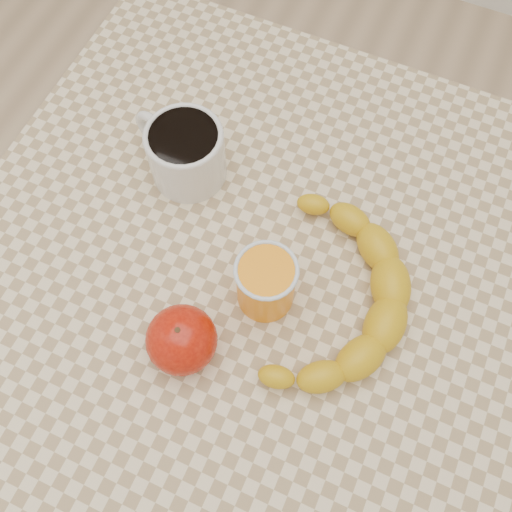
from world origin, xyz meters
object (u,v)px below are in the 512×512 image
at_px(banana, 334,297).
at_px(orange_juice_glass, 266,283).
at_px(table, 256,286).
at_px(apple, 182,340).
at_px(coffee_mug, 185,151).

bearing_deg(banana, orange_juice_glass, -164.24).
bearing_deg(table, apple, -102.84).
xyz_separation_m(table, orange_juice_glass, (0.03, -0.04, 0.13)).
bearing_deg(table, orange_juice_glass, -51.96).
bearing_deg(coffee_mug, table, -31.98).
relative_size(coffee_mug, orange_juice_glass, 1.75).
xyz_separation_m(table, coffee_mug, (-0.15, 0.09, 0.13)).
bearing_deg(coffee_mug, apple, -64.06).
bearing_deg(coffee_mug, orange_juice_glass, -36.39).
relative_size(coffee_mug, apple, 1.52).
relative_size(orange_juice_glass, apple, 0.87).
bearing_deg(table, coffee_mug, 148.02).
xyz_separation_m(coffee_mug, banana, (0.26, -0.10, -0.02)).
xyz_separation_m(coffee_mug, apple, (0.11, -0.23, -0.01)).
distance_m(table, orange_juice_glass, 0.14).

